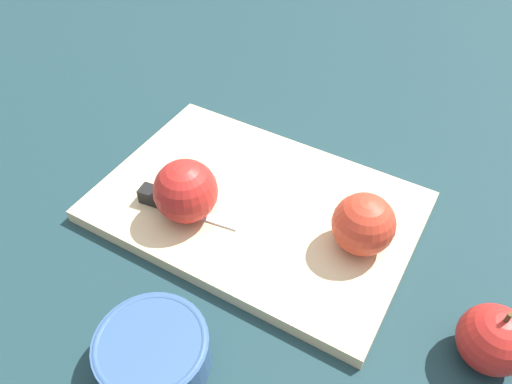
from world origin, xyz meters
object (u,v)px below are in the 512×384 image
Objects in this scene: apple_half_right at (186,191)px; bowl at (153,351)px; apple_half_left at (364,224)px; knife at (166,200)px; apple_whole at (494,338)px.

bowl is at bearing -97.24° from apple_half_right.
bowl is (-0.12, 0.17, -0.04)m from apple_half_right.
apple_half_left reaches higher than knife.
apple_half_right is at bearing 11.43° from apple_whole.
apple_whole is at bearing -31.57° from apple_half_right.
apple_half_left is at bearing -15.59° from apple_half_right.
apple_half_right is 0.40m from apple_whole.
bowl is at bearing 42.35° from apple_whole.
apple_half_right reaches higher than apple_whole.
knife is 1.17× the size of bowl.
bowl is at bearing 179.49° from apple_half_left.
apple_whole reaches higher than bowl.
apple_half_left is 0.93× the size of apple_half_right.
knife is (0.03, 0.01, -0.03)m from apple_half_right.
apple_half_right is (0.21, 0.11, 0.00)m from apple_half_left.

